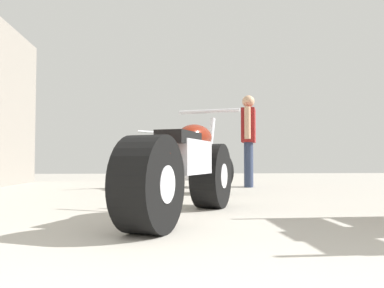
{
  "coord_description": "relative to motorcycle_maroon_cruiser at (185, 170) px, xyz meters",
  "views": [
    {
      "loc": [
        -0.19,
        -0.3,
        0.45
      ],
      "look_at": [
        0.13,
        4.12,
        0.64
      ],
      "focal_mm": 36.29,
      "sensor_mm": 36.0,
      "label": 1
    }
  ],
  "objects": [
    {
      "name": "mechanic_in_blue",
      "position": [
        1.29,
        3.55,
        0.51
      ],
      "size": [
        0.33,
        0.63,
        1.58
      ],
      "color": "#2D3851",
      "rests_on": "ground_plane"
    },
    {
      "name": "motorcycle_maroon_cruiser",
      "position": [
        0.0,
        0.0,
        0.0
      ],
      "size": [
        1.03,
        1.93,
        0.94
      ],
      "color": "black",
      "rests_on": "ground_plane"
    },
    {
      "name": "motorcycle_black_naked",
      "position": [
        0.07,
        2.75,
        0.01
      ],
      "size": [
        1.44,
        1.63,
        0.93
      ],
      "color": "black",
      "rests_on": "ground_plane"
    },
    {
      "name": "ground_plane",
      "position": [
        0.02,
        1.18,
        -0.38
      ],
      "size": [
        18.77,
        18.77,
        0.0
      ],
      "primitive_type": "plane",
      "color": "#A8A399"
    }
  ]
}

